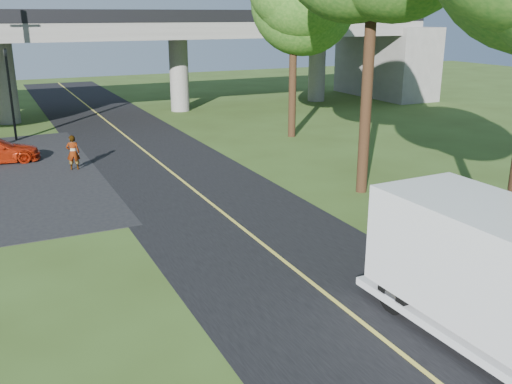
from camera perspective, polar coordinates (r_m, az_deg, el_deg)
ground at (r=13.93m, az=11.26°, el=-13.30°), size 120.00×120.00×0.00m
road at (r=21.97m, az=-4.36°, el=-1.30°), size 7.00×90.00×0.02m
lane_line at (r=21.96m, az=-4.36°, el=-1.25°), size 0.12×90.00×0.01m
overpass at (r=42.18m, az=-15.78°, el=13.39°), size 54.00×10.00×7.30m
traffic_signal at (r=35.68m, az=-23.44°, el=9.82°), size 0.18×0.22×5.20m
pedestrian at (r=28.05m, az=-17.82°, el=3.77°), size 0.69×0.54×1.66m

